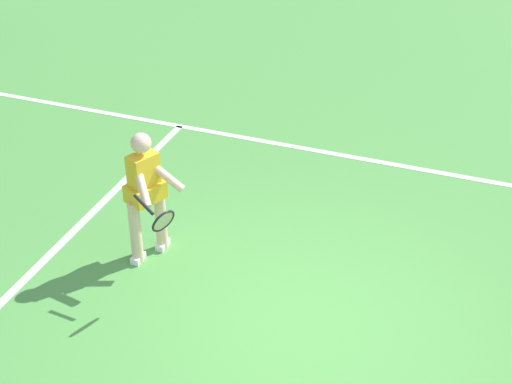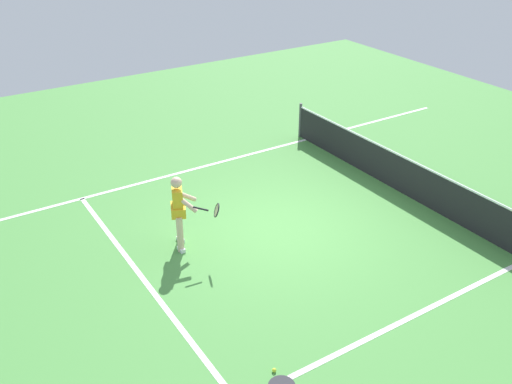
% 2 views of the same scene
% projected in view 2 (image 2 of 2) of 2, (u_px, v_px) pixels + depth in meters
% --- Properties ---
extents(ground_plane, '(24.09, 24.09, 0.00)m').
position_uv_depth(ground_plane, '(278.00, 229.00, 12.18)').
color(ground_plane, '#4C9342').
extents(service_line_marking, '(7.05, 0.10, 0.01)m').
position_uv_depth(service_line_marking, '(141.00, 276.00, 10.72)').
color(service_line_marking, white).
rests_on(service_line_marking, ground).
extents(sideline_left_marking, '(0.10, 16.53, 0.01)m').
position_uv_depth(sideline_left_marking, '(201.00, 167.00, 14.80)').
color(sideline_left_marking, white).
rests_on(sideline_left_marking, ground).
extents(sideline_right_marking, '(0.10, 16.53, 0.01)m').
position_uv_depth(sideline_right_marking, '(398.00, 324.00, 9.56)').
color(sideline_right_marking, white).
rests_on(sideline_right_marking, ground).
extents(court_net, '(7.73, 0.08, 0.99)m').
position_uv_depth(court_net, '(397.00, 171.00, 13.55)').
color(court_net, '#4C4C51').
rests_on(court_net, ground).
extents(tennis_player, '(1.02, 0.84, 1.55)m').
position_uv_depth(tennis_player, '(180.00, 210.00, 11.20)').
color(tennis_player, beige).
rests_on(tennis_player, ground).
extents(tennis_ball_mid, '(0.07, 0.07, 0.07)m').
position_uv_depth(tennis_ball_mid, '(274.00, 370.00, 8.61)').
color(tennis_ball_mid, '#D1E533').
rests_on(tennis_ball_mid, ground).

